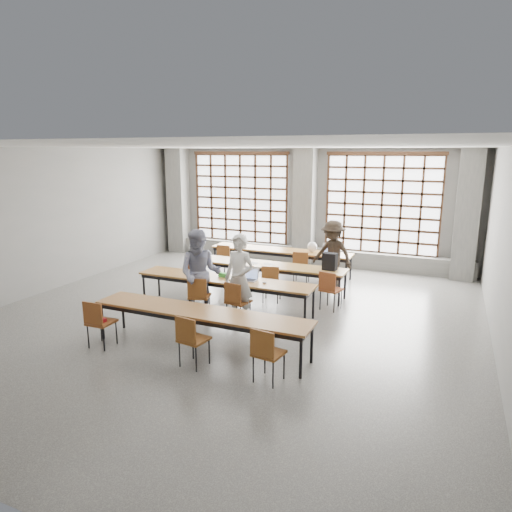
{
  "coord_description": "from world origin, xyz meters",
  "views": [
    {
      "loc": [
        4.12,
        -8.04,
        3.41
      ],
      "look_at": [
        0.47,
        0.4,
        1.29
      ],
      "focal_mm": 32.0,
      "sensor_mm": 36.0,
      "label": 1
    }
  ],
  "objects": [
    {
      "name": "wall_left",
      "position": [
        -5.0,
        0.0,
        1.75
      ],
      "size": [
        0.0,
        11.0,
        11.0
      ],
      "primitive_type": "plane",
      "rotation": [
        1.57,
        0.0,
        1.57
      ],
      "color": "slate",
      "rests_on": "floor"
    },
    {
      "name": "desk_row_b",
      "position": [
        0.04,
        1.94,
        0.66
      ],
      "size": [
        4.0,
        0.7,
        0.73
      ],
      "color": "brown",
      "rests_on": "floor"
    },
    {
      "name": "chair_near_right",
      "position": [
        1.77,
        -2.22,
        0.54
      ],
      "size": [
        0.48,
        0.48,
        0.88
      ],
      "color": "brown",
      "rests_on": "floor"
    },
    {
      "name": "phone",
      "position": [
        -0.1,
        0.3,
        0.74
      ],
      "size": [
        0.14,
        0.09,
        0.01
      ],
      "primitive_type": "cube",
      "rotation": [
        0.0,
        0.0,
        0.27
      ],
      "color": "black",
      "rests_on": "desk_row_c"
    },
    {
      "name": "laptop_front",
      "position": [
        0.27,
        0.51,
        0.79
      ],
      "size": [
        0.37,
        0.31,
        0.26
      ],
      "color": "#AAAAAF",
      "rests_on": "desk_row_c"
    },
    {
      "name": "chair_front_left",
      "position": [
        -0.55,
        -0.23,
        0.54
      ],
      "size": [
        0.52,
        0.52,
        0.88
      ],
      "color": "brown",
      "rests_on": "floor"
    },
    {
      "name": "chair_mid_left",
      "position": [
        -1.54,
        1.32,
        0.54
      ],
      "size": [
        0.51,
        0.51,
        0.88
      ],
      "color": "brown",
      "rests_on": "floor"
    },
    {
      "name": "desk_row_d",
      "position": [
        0.28,
        -1.6,
        0.66
      ],
      "size": [
        4.0,
        0.7,
        0.73
      ],
      "color": "brown",
      "rests_on": "floor"
    },
    {
      "name": "paper_sheet_b",
      "position": [
        -0.26,
        1.89,
        0.73
      ],
      "size": [
        0.36,
        0.34,
        0.0
      ],
      "primitive_type": "cube",
      "rotation": [
        0.0,
        0.0,
        -0.6
      ],
      "color": "silver",
      "rests_on": "desk_row_b"
    },
    {
      "name": "wall_right",
      "position": [
        5.0,
        0.0,
        1.75
      ],
      "size": [
        0.0,
        11.0,
        11.0
      ],
      "primitive_type": "plane",
      "rotation": [
        1.57,
        0.0,
        -1.57
      ],
      "color": "slate",
      "rests_on": "floor"
    },
    {
      "name": "chair_back_right",
      "position": [
        1.42,
        3.0,
        0.54
      ],
      "size": [
        0.43,
        0.44,
        0.88
      ],
      "color": "brown",
      "rests_on": "floor"
    },
    {
      "name": "chair_near_left",
      "position": [
        -1.42,
        -2.22,
        0.54
      ],
      "size": [
        0.43,
        0.44,
        0.88
      ],
      "color": "brown",
      "rests_on": "floor"
    },
    {
      "name": "floor",
      "position": [
        0.0,
        0.0,
        0.0
      ],
      "size": [
        11.0,
        11.0,
        0.0
      ],
      "primitive_type": "plane",
      "color": "#4D4D4A",
      "rests_on": "ground"
    },
    {
      "name": "column_mid",
      "position": [
        0.0,
        5.22,
        1.75
      ],
      "size": [
        0.6,
        0.55,
        3.5
      ],
      "primitive_type": "cube",
      "color": "#5B5B58",
      "rests_on": "floor"
    },
    {
      "name": "chair_back_mid",
      "position": [
        0.63,
        3.0,
        0.54
      ],
      "size": [
        0.47,
        0.47,
        0.88
      ],
      "color": "brown",
      "rests_on": "floor"
    },
    {
      "name": "chair_near_mid",
      "position": [
        0.47,
        -2.22,
        0.54
      ],
      "size": [
        0.48,
        0.48,
        0.88
      ],
      "color": "brown",
      "rests_on": "floor"
    },
    {
      "name": "column_right",
      "position": [
        4.5,
        5.22,
        1.75
      ],
      "size": [
        0.6,
        0.55,
        3.5
      ],
      "primitive_type": "cube",
      "color": "#5B5B58",
      "rests_on": "floor"
    },
    {
      "name": "student_back",
      "position": [
        1.42,
        3.13,
        0.86
      ],
      "size": [
        1.25,
        0.94,
        1.71
      ],
      "primitive_type": "imported",
      "rotation": [
        0.0,
        0.0,
        -0.3
      ],
      "color": "black",
      "rests_on": "floor"
    },
    {
      "name": "student_male",
      "position": [
        0.32,
        -0.1,
        0.91
      ],
      "size": [
        0.73,
        0.54,
        1.82
      ],
      "primitive_type": "imported",
      "rotation": [
        0.0,
        0.0,
        -0.17
      ],
      "color": "silver",
      "rests_on": "floor"
    },
    {
      "name": "desk_row_c",
      "position": [
        -0.28,
        0.4,
        0.66
      ],
      "size": [
        4.0,
        0.7,
        0.73
      ],
      "color": "brown",
      "rests_on": "floor"
    },
    {
      "name": "chair_mid_right",
      "position": [
        1.82,
        1.32,
        0.54
      ],
      "size": [
        0.51,
        0.51,
        0.88
      ],
      "color": "brown",
      "rests_on": "floor"
    },
    {
      "name": "desk_row_a",
      "position": [
        -0.18,
        3.63,
        0.66
      ],
      "size": [
        4.0,
        0.7,
        0.73
      ],
      "color": "brown",
      "rests_on": "floor"
    },
    {
      "name": "laptop_back",
      "position": [
        1.16,
        3.74,
        0.79
      ],
      "size": [
        0.39,
        0.34,
        0.26
      ],
      "color": "#B6B6BB",
      "rests_on": "desk_row_a"
    },
    {
      "name": "green_box",
      "position": [
        -0.33,
        0.48,
        0.78
      ],
      "size": [
        0.26,
        0.13,
        0.09
      ],
      "primitive_type": "cube",
      "rotation": [
        0.0,
        0.0,
        -0.19
      ],
      "color": "green",
      "rests_on": "desk_row_c"
    },
    {
      "name": "student_female",
      "position": [
        -0.58,
        -0.1,
        0.93
      ],
      "size": [
        1.07,
        0.95,
        1.85
      ],
      "primitive_type": "imported",
      "rotation": [
        0.0,
        0.0,
        0.31
      ],
      "color": "#1B2051",
      "rests_on": "floor"
    },
    {
      "name": "ceiling",
      "position": [
        0.0,
        0.0,
        3.5
      ],
      "size": [
        11.0,
        11.0,
        0.0
      ],
      "primitive_type": "plane",
      "rotation": [
        3.14,
        0.0,
        0.0
      ],
      "color": "silver",
      "rests_on": "floor"
    },
    {
      "name": "paper_sheet_c",
      "position": [
        0.14,
        1.94,
        0.73
      ],
      "size": [
        0.34,
        0.28,
        0.0
      ],
      "primitive_type": "cube",
      "rotation": [
        0.0,
        0.0,
        -0.25
      ],
      "color": "white",
      "rests_on": "desk_row_b"
    },
    {
      "name": "window_right",
      "position": [
        2.25,
        5.42,
        1.9
      ],
      "size": [
        3.32,
        0.12,
        3.0
      ],
      "color": "white",
      "rests_on": "wall_back"
    },
    {
      "name": "chair_mid_centre",
      "position": [
        0.45,
        1.31,
        0.54
      ],
      "size": [
        0.49,
        0.49,
        0.88
      ],
      "color": "brown",
      "rests_on": "floor"
    },
    {
      "name": "sill_ledge",
      "position": [
        0.0,
        5.3,
        0.25
      ],
      "size": [
        9.8,
        0.35,
        0.5
      ],
      "primitive_type": "cube",
      "color": "#5B5B58",
      "rests_on": "floor"
    },
    {
      "name": "chair_back_left",
      "position": [
        -1.58,
        3.0,
        0.54
      ],
      "size": [
        0.43,
        0.44,
        0.88
      ],
      "color": "brown",
      "rests_on": "floor"
    },
    {
      "name": "red_pouch",
      "position": [
        -1.42,
        -2.15,
        0.5
      ],
      "size": [
        0.21,
        0.11,
        0.06
      ],
      "primitive_type": "cube",
      "rotation": [
        0.0,
        0.0,
        -0.15
      ],
      "color": "maroon",
      "rests_on": "chair_near_left"
    },
    {
      "name": "mouse",
      "position": [
        0.67,
        0.38,
        0.75
      ],
      "size": [
        0.11,
        0.08,
        0.04
      ],
      "primitive_type": "ellipsoid",
      "rotation": [
        0.0,
        0.0,
        -0.15
      ],
      "color": "silver",
      "rests_on": "desk_row_c"
    },
    {
      "name": "backpack",
      "position": [
        1.64,
        1.99,
        0.93
      ],
      "size": [
        0.34,
        0.23,
        0.4
      ],
      "primitive_type": "cube",
      "rotation": [
        0.0,
        0.0,
        -0.11
      ],
      "color": "black",
      "rests_on": "desk_row_b"
    },
    {
      "name": "wall_back",
      "position": [
        0.0,
        5.5,
        1.75
      ],
      "size": [
        10.0,
        0.0,
        10.0
      ],
      "primitive_type": "plane",
      "rotation": [
        1.57,
        0.0,
        0.0
      ],
      "color": "slate",
      "rests_on": "floor"
    },
    {
      "name": "column_left",
      "position": [
        -4.5,
        5.22,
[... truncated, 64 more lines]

